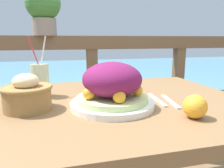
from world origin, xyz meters
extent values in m
cube|color=olive|center=(0.00, 0.00, 0.73)|extent=(0.97, 0.82, 0.04)
cube|color=olive|center=(-0.42, 0.35, 0.36)|extent=(0.06, 0.06, 0.71)
cube|color=olive|center=(0.42, 0.35, 0.36)|extent=(0.06, 0.06, 0.71)
cube|color=brown|center=(0.00, 0.73, 0.96)|extent=(2.80, 0.08, 0.09)
cube|color=brown|center=(0.00, 0.73, 0.46)|extent=(0.07, 0.07, 0.92)
cube|color=brown|center=(0.68, 0.73, 0.46)|extent=(0.07, 0.07, 0.92)
cube|color=#568EA8|center=(0.00, 3.23, 0.21)|extent=(12.00, 4.00, 0.42)
cylinder|color=white|center=(-0.06, -0.08, 0.76)|extent=(0.29, 0.29, 0.02)
cylinder|color=#C6DB8E|center=(-0.06, -0.08, 0.78)|extent=(0.25, 0.25, 0.02)
ellipsoid|color=#72194C|center=(-0.06, -0.08, 0.85)|extent=(0.20, 0.20, 0.12)
sphere|color=#F9A328|center=(0.02, -0.10, 0.81)|extent=(0.04, 0.04, 0.04)
sphere|color=#F9A328|center=(-0.07, 0.01, 0.81)|extent=(0.04, 0.04, 0.04)
sphere|color=#F9A328|center=(-0.15, -0.10, 0.81)|extent=(0.04, 0.04, 0.04)
sphere|color=#F9A328|center=(-0.06, -0.17, 0.81)|extent=(0.04, 0.04, 0.04)
cylinder|color=beige|center=(-0.31, 0.13, 0.82)|extent=(0.07, 0.07, 0.13)
cylinder|color=white|center=(-0.30, 0.14, 0.89)|extent=(0.05, 0.06, 0.21)
cylinder|color=red|center=(-0.31, 0.12, 0.89)|extent=(0.07, 0.03, 0.21)
cylinder|color=olive|center=(-0.34, -0.04, 0.79)|extent=(0.15, 0.15, 0.08)
torus|color=olive|center=(-0.34, -0.04, 0.83)|extent=(0.17, 0.17, 0.01)
ellipsoid|color=beige|center=(-0.34, -0.04, 0.85)|extent=(0.08, 0.08, 0.05)
cylinder|color=gray|center=(-0.30, 0.73, 1.06)|extent=(0.15, 0.15, 0.11)
sphere|color=#3D7A38|center=(-0.30, 0.73, 1.21)|extent=(0.22, 0.22, 0.22)
cube|color=silver|center=(0.12, -0.04, 0.76)|extent=(0.03, 0.18, 0.00)
cube|color=silver|center=(0.16, -0.08, 0.76)|extent=(0.05, 0.18, 0.00)
sphere|color=#F9A328|center=(0.15, -0.25, 0.79)|extent=(0.07, 0.07, 0.07)
camera|label=1|loc=(-0.25, -0.78, 0.99)|focal=35.00mm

